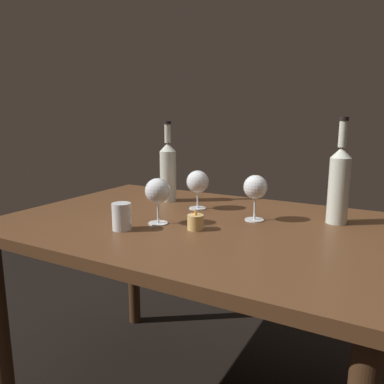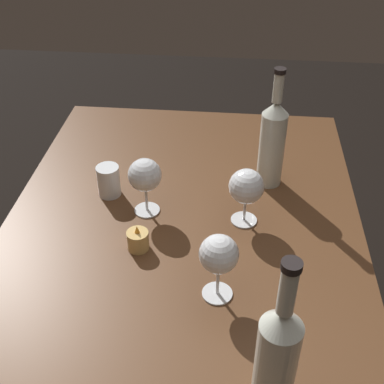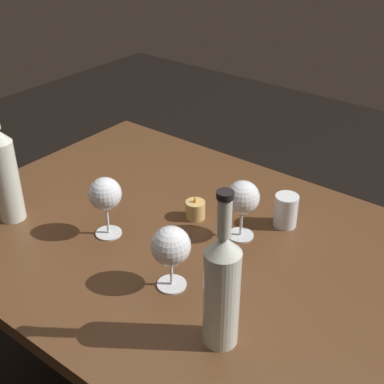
{
  "view_description": "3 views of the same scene",
  "coord_description": "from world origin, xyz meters",
  "views": [
    {
      "loc": [
        -0.6,
        1.1,
        1.09
      ],
      "look_at": [
        0.03,
        -0.02,
        0.83
      ],
      "focal_mm": 35.04,
      "sensor_mm": 36.0,
      "label": 1
    },
    {
      "loc": [
        -0.92,
        -0.12,
        1.57
      ],
      "look_at": [
        0.07,
        -0.02,
        0.82
      ],
      "focal_mm": 47.48,
      "sensor_mm": 36.0,
      "label": 2
    },
    {
      "loc": [
        0.67,
        -0.84,
        1.52
      ],
      "look_at": [
        -0.02,
        0.04,
        0.86
      ],
      "focal_mm": 49.87,
      "sensor_mm": 36.0,
      "label": 3
    }
  ],
  "objects": [
    {
      "name": "water_tumbler",
      "position": [
        0.15,
        0.21,
        0.78
      ],
      "size": [
        0.06,
        0.06,
        0.09
      ],
      "color": "white",
      "rests_on": "dining_table"
    },
    {
      "name": "wine_glass_right",
      "position": [
        0.07,
        -0.15,
        0.84
      ],
      "size": [
        0.09,
        0.09,
        0.15
      ],
      "color": "white",
      "rests_on": "dining_table"
    },
    {
      "name": "wine_bottle_second",
      "position": [
        0.25,
        -0.22,
        0.87
      ],
      "size": [
        0.07,
        0.07,
        0.34
      ],
      "color": "silver",
      "rests_on": "dining_table"
    },
    {
      "name": "wine_glass_left",
      "position": [
        -0.18,
        -0.1,
        0.85
      ],
      "size": [
        0.08,
        0.08,
        0.16
      ],
      "color": "white",
      "rests_on": "dining_table"
    },
    {
      "name": "votive_candle",
      "position": [
        -0.05,
        0.09,
        0.76
      ],
      "size": [
        0.05,
        0.05,
        0.07
      ],
      "color": "#DBB266",
      "rests_on": "dining_table"
    },
    {
      "name": "dining_table",
      "position": [
        0.0,
        0.0,
        0.65
      ],
      "size": [
        1.3,
        0.9,
        0.74
      ],
      "color": "#56351E",
      "rests_on": "ground"
    },
    {
      "name": "wine_bottle",
      "position": [
        -0.43,
        -0.2,
        0.88
      ],
      "size": [
        0.07,
        0.07,
        0.35
      ],
      "color": "silver",
      "rests_on": "dining_table"
    },
    {
      "name": "wine_glass_centre",
      "position": [
        0.09,
        0.1,
        0.85
      ],
      "size": [
        0.08,
        0.08,
        0.16
      ],
      "color": "white",
      "rests_on": "dining_table"
    }
  ]
}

